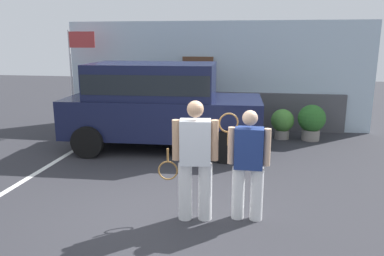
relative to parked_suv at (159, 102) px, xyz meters
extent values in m
plane|color=#2D2D33|center=(1.04, -3.39, -1.15)|extent=(40.00, 40.00, 0.00)
cube|color=silver|center=(-1.97, -1.89, -1.14)|extent=(0.12, 4.40, 0.01)
cube|color=silver|center=(1.04, 2.55, 0.41)|extent=(8.87, 0.30, 3.11)
cube|color=#4C4C51|center=(1.04, 2.35, -0.60)|extent=(7.45, 0.10, 1.09)
cube|color=brown|center=(0.57, 2.33, -0.10)|extent=(0.90, 0.06, 2.10)
cube|color=#141938|center=(0.11, 0.01, -0.35)|extent=(4.69, 2.13, 0.90)
cube|color=#141938|center=(-0.14, -0.01, 0.50)|extent=(2.99, 1.91, 0.80)
cube|color=black|center=(-0.14, -0.01, 0.48)|extent=(2.93, 1.92, 0.44)
cylinder|color=black|center=(1.61, 1.03, -0.79)|extent=(0.73, 0.30, 0.72)
cylinder|color=black|center=(1.70, -0.86, -0.79)|extent=(0.73, 0.30, 0.72)
cylinder|color=black|center=(-1.49, 0.88, -0.79)|extent=(0.73, 0.30, 0.72)
cylinder|color=black|center=(-1.39, -1.02, -0.79)|extent=(0.73, 0.30, 0.72)
cylinder|color=white|center=(1.60, -3.55, -0.72)|extent=(0.20, 0.20, 0.86)
cylinder|color=white|center=(1.31, -3.59, -0.72)|extent=(0.20, 0.20, 0.86)
cube|color=silver|center=(1.46, -3.57, 0.03)|extent=(0.47, 0.33, 0.64)
sphere|color=tan|center=(1.46, -3.57, 0.51)|extent=(0.24, 0.24, 0.24)
cylinder|color=tan|center=(1.73, -3.54, 0.06)|extent=(0.11, 0.11, 0.58)
cylinder|color=tan|center=(1.19, -3.61, 0.06)|extent=(0.11, 0.11, 0.58)
torus|color=olive|center=(1.05, -3.58, -0.42)|extent=(0.37, 0.07, 0.37)
cylinder|color=olive|center=(1.05, -3.58, -0.18)|extent=(0.03, 0.03, 0.20)
cylinder|color=white|center=(2.35, -3.44, -0.75)|extent=(0.19, 0.19, 0.79)
cylinder|color=white|center=(2.08, -3.44, -0.75)|extent=(0.19, 0.19, 0.79)
cube|color=navy|center=(2.21, -3.44, -0.06)|extent=(0.41, 0.26, 0.59)
sphere|color=beige|center=(2.21, -3.44, 0.38)|extent=(0.22, 0.22, 0.22)
cylinder|color=beige|center=(2.46, -3.44, -0.03)|extent=(0.10, 0.10, 0.54)
cylinder|color=beige|center=(1.96, -3.44, -0.03)|extent=(0.10, 0.10, 0.54)
torus|color=olive|center=(1.91, -3.38, 0.29)|extent=(0.29, 0.11, 0.29)
cylinder|color=olive|center=(1.91, -3.38, 0.05)|extent=(0.03, 0.03, 0.20)
cylinder|color=gray|center=(2.99, 1.41, -1.03)|extent=(0.39, 0.39, 0.24)
sphere|color=#4C8C38|center=(2.99, 1.41, -0.65)|extent=(0.60, 0.60, 0.60)
cylinder|color=gray|center=(3.73, 1.38, -1.01)|extent=(0.46, 0.46, 0.28)
sphere|color=#2D6B28|center=(3.73, 1.38, -0.56)|extent=(0.71, 0.71, 0.71)
cylinder|color=silver|center=(-3.10, 1.73, 0.28)|extent=(0.05, 0.05, 2.86)
cube|color=#B23838|center=(-2.70, 1.73, 1.44)|extent=(0.75, 0.07, 0.45)
camera|label=1|loc=(2.29, -8.69, 1.46)|focal=35.53mm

